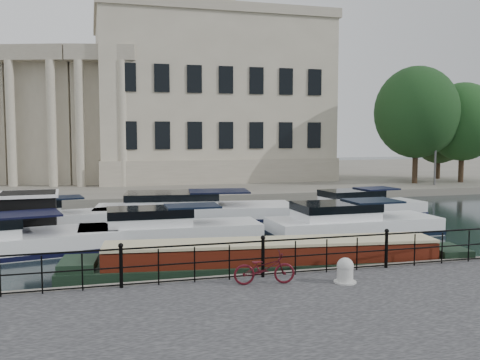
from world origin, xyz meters
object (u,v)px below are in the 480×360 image
at_px(bicycle, 264,268).
at_px(narrowboat, 272,265).
at_px(mooring_bollard, 345,271).
at_px(harbour_hut, 29,219).

relative_size(bicycle, narrowboat, 0.12).
bearing_deg(mooring_bollard, harbour_hut, 129.07).
xyz_separation_m(narrowboat, harbour_hut, (-8.35, 8.49, 0.59)).
relative_size(bicycle, harbour_hut, 0.48).
height_order(bicycle, harbour_hut, harbour_hut).
height_order(bicycle, narrowboat, bicycle).
xyz_separation_m(mooring_bollard, narrowboat, (-1.06, 3.10, -0.52)).
bearing_deg(narrowboat, harbour_hut, 141.52).
distance_m(narrowboat, harbour_hut, 11.92).
bearing_deg(harbour_hut, bicycle, -59.68).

